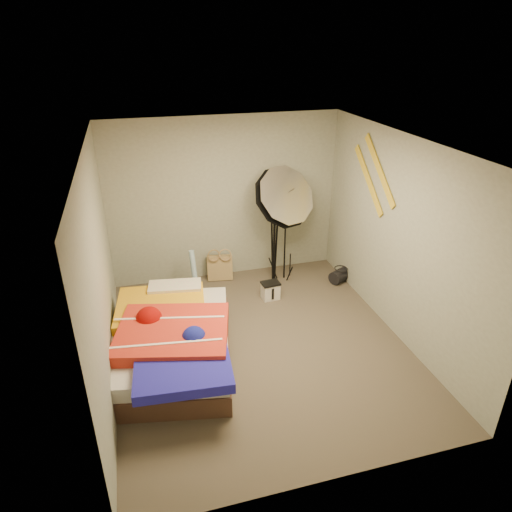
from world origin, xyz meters
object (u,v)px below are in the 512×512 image
object	(u,v)px
tote_bag	(220,268)
duffel_bag	(340,275)
camera_case	(270,291)
photo_umbrella	(282,198)
camera_tripod	(274,245)
bed	(171,341)
wrapping_roll	(194,273)

from	to	relation	value
tote_bag	duffel_bag	world-z (taller)	tote_bag
camera_case	duffel_bag	xyz separation A→B (m)	(1.21, 0.20, -0.02)
duffel_bag	photo_umbrella	size ratio (longest dim) A/B	0.17
tote_bag	camera_tripod	bearing A→B (deg)	-15.91
camera_tripod	bed	bearing A→B (deg)	-139.25
tote_bag	camera_tripod	world-z (taller)	camera_tripod
duffel_bag	bed	world-z (taller)	bed
tote_bag	camera_case	distance (m)	0.99
duffel_bag	photo_umbrella	world-z (taller)	photo_umbrella
wrapping_roll	bed	world-z (taller)	wrapping_roll
tote_bag	wrapping_roll	bearing A→B (deg)	-135.01
duffel_bag	camera_tripod	xyz separation A→B (m)	(-1.02, 0.24, 0.54)
wrapping_roll	duffel_bag	xyz separation A→B (m)	(2.25, -0.25, -0.24)
wrapping_roll	camera_tripod	xyz separation A→B (m)	(1.23, -0.01, 0.30)
camera_tripod	tote_bag	bearing A→B (deg)	155.89
duffel_bag	bed	size ratio (longest dim) A/B	0.15
tote_bag	wrapping_roll	world-z (taller)	wrapping_roll
duffel_bag	camera_case	bearing A→B (deg)	161.47
tote_bag	photo_umbrella	bearing A→B (deg)	-15.88
wrapping_roll	camera_tripod	distance (m)	1.26
duffel_bag	bed	distance (m)	3.02
photo_umbrella	camera_tripod	distance (m)	0.76
wrapping_roll	photo_umbrella	bearing A→B (deg)	-2.39
tote_bag	camera_case	bearing A→B (deg)	-44.83
wrapping_roll	photo_umbrella	size ratio (longest dim) A/B	0.35
wrapping_roll	photo_umbrella	distance (m)	1.69
wrapping_roll	duffel_bag	size ratio (longest dim) A/B	2.01
wrapping_roll	duffel_bag	world-z (taller)	wrapping_roll
camera_case	bed	xyz separation A→B (m)	(-1.54, -1.04, 0.16)
duffel_bag	wrapping_roll	bearing A→B (deg)	145.67
tote_bag	bed	distance (m)	2.06
duffel_bag	camera_tripod	world-z (taller)	camera_tripod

